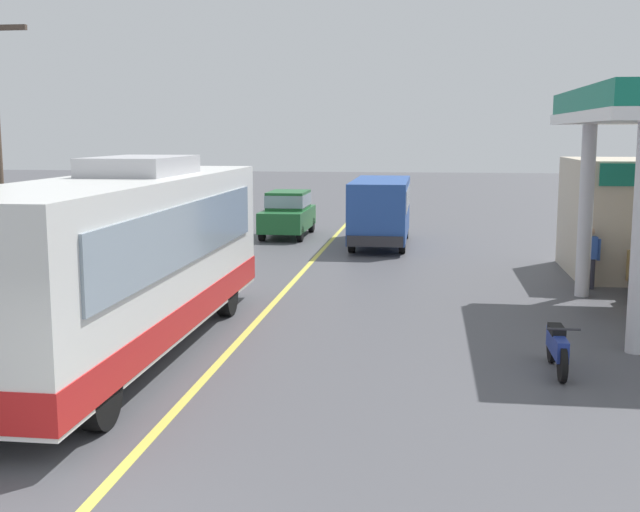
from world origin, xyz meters
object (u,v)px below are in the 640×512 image
coach_bus_main (125,263)px  car_trailing_behind_bus (288,211)px  motorcycle_parked_forecourt (557,347)px  pedestrian_by_shop (590,255)px  minibus_opposing_lane (381,206)px

coach_bus_main → car_trailing_behind_bus: size_ratio=2.63×
car_trailing_behind_bus → coach_bus_main: bearing=-90.0°
motorcycle_parked_forecourt → pedestrian_by_shop: (2.02, 7.86, 0.49)m
motorcycle_parked_forecourt → pedestrian_by_shop: size_ratio=1.08×
coach_bus_main → minibus_opposing_lane: size_ratio=1.80×
pedestrian_by_shop → car_trailing_behind_bus: size_ratio=0.40×
minibus_opposing_lane → car_trailing_behind_bus: size_ratio=1.46×
minibus_opposing_lane → car_trailing_behind_bus: minibus_opposing_lane is taller
coach_bus_main → car_trailing_behind_bus: 17.58m
coach_bus_main → motorcycle_parked_forecourt: (7.91, -0.18, -1.28)m
motorcycle_parked_forecourt → car_trailing_behind_bus: 19.44m
coach_bus_main → pedestrian_by_shop: coach_bus_main is taller
minibus_opposing_lane → motorcycle_parked_forecourt: bearing=-75.6°
coach_bus_main → minibus_opposing_lane: (3.88, 15.47, -0.25)m
coach_bus_main → pedestrian_by_shop: size_ratio=6.65×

